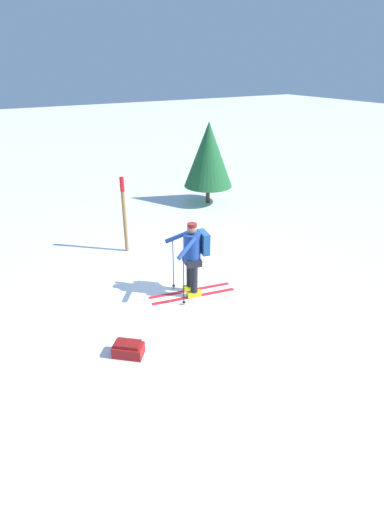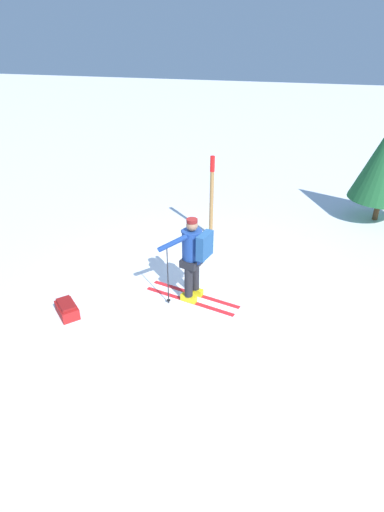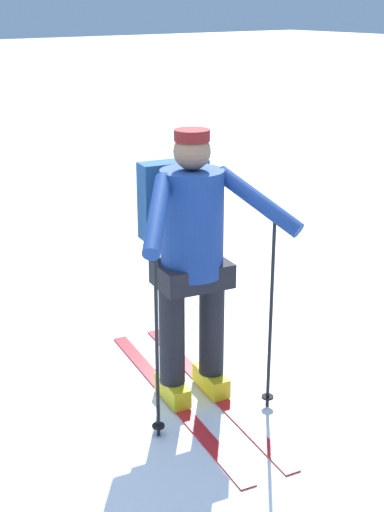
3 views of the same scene
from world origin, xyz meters
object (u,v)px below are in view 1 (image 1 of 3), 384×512
object	(u,v)px
trail_marker	(124,210)
pine_tree	(209,155)
skier	(193,254)
dropped_backpack	(128,349)

from	to	relation	value
trail_marker	pine_tree	bearing A→B (deg)	-60.29
skier	pine_tree	size ratio (longest dim) A/B	0.68
skier	dropped_backpack	world-z (taller)	skier
pine_tree	trail_marker	bearing A→B (deg)	119.71
dropped_backpack	pine_tree	bearing A→B (deg)	-41.92
trail_marker	pine_tree	distance (m)	4.58
trail_marker	pine_tree	size ratio (longest dim) A/B	0.72
skier	dropped_backpack	bearing A→B (deg)	120.60
dropped_backpack	trail_marker	xyz separation A→B (m)	(3.88, -1.56, 1.01)
dropped_backpack	skier	bearing A→B (deg)	-59.40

